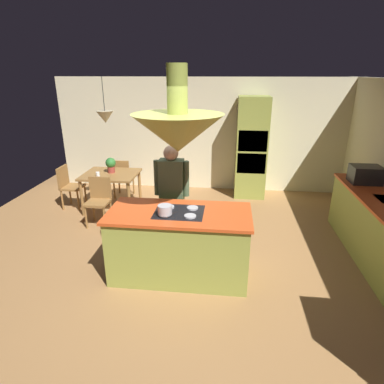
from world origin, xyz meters
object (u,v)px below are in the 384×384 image
chair_facing_island (99,198)px  chair_at_corner (69,184)px  person_at_island (172,192)px  potted_plant_on_table (111,164)px  chair_by_back_wall (122,176)px  cooking_pot_on_cooktop (165,210)px  kitchen_island (180,244)px  microwave_on_counter (366,174)px  oven_tower (251,148)px  dining_table (111,178)px  cup_on_table (98,174)px

chair_facing_island → chair_at_corner: bearing=143.7°
person_at_island → potted_plant_on_table: 2.08m
chair_by_back_wall → cooking_pot_on_cooktop: size_ratio=4.83×
kitchen_island → microwave_on_counter: microwave_on_counter is taller
kitchen_island → oven_tower: oven_tower is taller
chair_facing_island → microwave_on_counter: microwave_on_counter is taller
kitchen_island → cooking_pot_on_cooktop: (-0.16, -0.13, 0.55)m
chair_facing_island → chair_by_back_wall: size_ratio=1.00×
kitchen_island → potted_plant_on_table: size_ratio=6.24×
kitchen_island → dining_table: size_ratio=1.77×
dining_table → person_at_island: (1.48, -1.39, 0.29)m
chair_at_corner → cup_on_table: (0.74, -0.22, 0.30)m
chair_at_corner → cooking_pot_on_cooktop: bearing=-132.4°
chair_by_back_wall → cup_on_table: size_ratio=9.67×
kitchen_island → chair_facing_island: (-1.70, 1.43, 0.03)m
microwave_on_counter → cooking_pot_on_cooktop: bearing=-151.1°
person_at_island → potted_plant_on_table: size_ratio=5.52×
kitchen_island → person_at_island: size_ratio=1.13×
person_at_island → dining_table: bearing=136.8°
cup_on_table → cooking_pot_on_cooktop: size_ratio=0.50×
person_at_island → oven_tower: bearing=62.5°
cooking_pot_on_cooktop → oven_tower: bearing=69.5°
oven_tower → potted_plant_on_table: 3.01m
potted_plant_on_table → cooking_pot_on_cooktop: size_ratio=1.67×
chair_facing_island → cooking_pot_on_cooktop: 2.26m
oven_tower → cup_on_table: size_ratio=24.21×
chair_by_back_wall → microwave_on_counter: bearing=164.7°
oven_tower → chair_facing_island: oven_tower is taller
chair_by_back_wall → chair_at_corner: size_ratio=1.00×
oven_tower → microwave_on_counter: 2.45m
kitchen_island → chair_by_back_wall: size_ratio=2.15×
person_at_island → microwave_on_counter: bearing=14.9°
oven_tower → chair_by_back_wall: bearing=-170.3°
chair_by_back_wall → cooking_pot_on_cooktop: cooking_pot_on_cooktop is taller
chair_facing_island → cup_on_table: (-0.17, 0.44, 0.30)m
oven_tower → chair_facing_island: size_ratio=2.50×
kitchen_island → cooking_pot_on_cooktop: size_ratio=10.40×
microwave_on_counter → chair_by_back_wall: bearing=164.7°
kitchen_island → microwave_on_counter: bearing=28.2°
chair_facing_island → chair_by_back_wall: 1.33m
person_at_island → microwave_on_counter: (3.06, 0.81, 0.13)m
oven_tower → dining_table: bearing=-157.8°
person_at_island → chair_at_corner: 2.80m
dining_table → cup_on_table: bearing=-126.8°
chair_by_back_wall → person_at_island: bearing=125.8°
kitchen_island → chair_at_corner: kitchen_island is taller
chair_by_back_wall → cup_on_table: (-0.17, -0.89, 0.30)m
oven_tower → microwave_on_counter: oven_tower is taller
chair_by_back_wall → cooking_pot_on_cooktop: (1.54, -2.90, 0.52)m
cup_on_table → person_at_island: bearing=-35.3°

